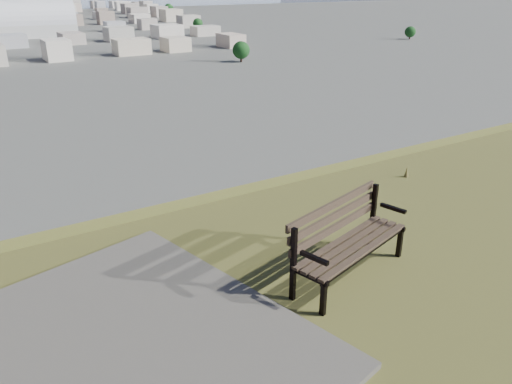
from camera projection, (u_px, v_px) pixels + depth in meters
park_bench at (346, 236)px, 5.45m from camera, size 1.69×0.93×0.84m
gravel_patch at (148, 338)px, 4.58m from camera, size 3.14×3.90×0.07m
grass_tufts at (489, 353)px, 4.27m from camera, size 12.49×7.38×0.28m
arena at (17, 26)px, 258.89m from camera, size 60.01×31.54×24.20m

